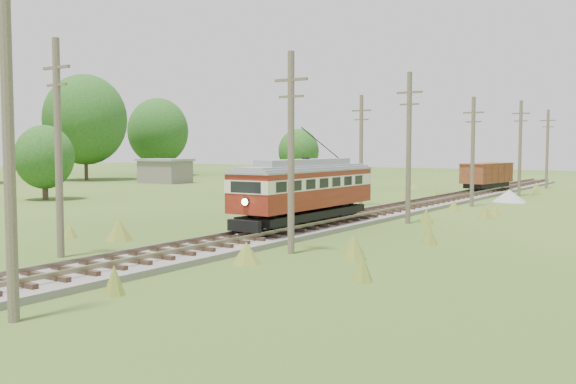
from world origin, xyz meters
The scene contains 17 objects.
railbed_main centered at (0.00, 34.00, 0.19)m, with size 3.60×96.00×0.57m.
streetcar centered at (0.00, 24.54, 2.42)m, with size 2.67×11.16×5.08m.
gondola centered at (0.00, 58.34, 1.89)m, with size 3.33×7.65×2.46m.
gravel_pile centered at (4.39, 49.84, 0.48)m, with size 2.84×3.01×1.03m.
utility_pole_r_1 centered at (3.10, 5.00, 4.40)m, with size 0.30×0.30×8.80m.
utility_pole_r_2 centered at (3.30, 18.00, 4.42)m, with size 1.60×0.30×8.60m.
utility_pole_r_3 centered at (3.20, 31.00, 4.63)m, with size 1.60×0.30×9.00m.
utility_pole_r_4 centered at (3.00, 44.00, 4.32)m, with size 1.60×0.30×8.40m.
utility_pole_r_5 centered at (3.40, 57.00, 4.58)m, with size 1.60×0.30×8.90m.
utility_pole_r_6 centered at (3.20, 70.00, 4.47)m, with size 1.60×0.30×8.70m.
utility_pole_l_a centered at (-4.20, 12.00, 4.63)m, with size 1.60×0.30×9.00m.
utility_pole_l_b centered at (-4.50, 40.00, 4.42)m, with size 1.60×0.30×8.60m.
tree_left_4 centered at (-54.00, 54.00, 8.37)m, with size 11.34×11.34×14.61m.
tree_left_5 centered at (-56.00, 70.00, 7.12)m, with size 9.66×9.66×12.44m.
tree_mid_a centered at (-28.00, 68.00, 4.02)m, with size 5.46×5.46×7.03m.
tree_mid_c centered at (-30.00, 30.00, 3.71)m, with size 5.04×5.04×6.49m.
shed centered at (-40.00, 55.00, 1.57)m, with size 6.40×4.40×3.10m.
Camera 1 is at (18.15, -4.84, 4.56)m, focal length 40.00 mm.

